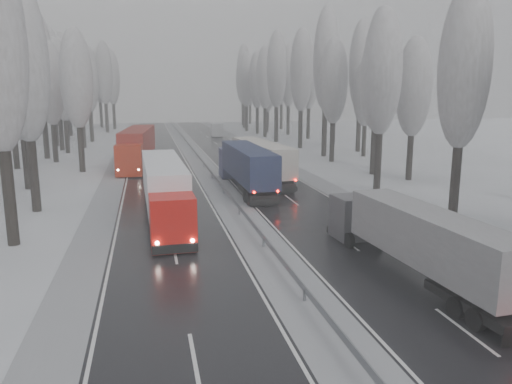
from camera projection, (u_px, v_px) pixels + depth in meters
name	position (u px, v px, depth m)	size (l,w,h in m)	color
ground	(338.00, 346.00, 18.32)	(260.00, 260.00, 0.00)	silver
carriageway_right	(274.00, 187.00, 48.13)	(7.50, 200.00, 0.03)	black
carriageway_left	(164.00, 192.00, 45.94)	(7.50, 200.00, 0.03)	black
median_slush	(220.00, 189.00, 47.03)	(3.00, 200.00, 0.04)	#9C9FA4
shoulder_right	(323.00, 185.00, 49.16)	(2.40, 200.00, 0.04)	#9C9FA4
shoulder_left	(108.00, 194.00, 44.90)	(2.40, 200.00, 0.04)	#9C9FA4
median_guardrail	(220.00, 183.00, 46.90)	(0.12, 200.00, 0.76)	slate
tree_16	(464.00, 69.00, 34.31)	(3.60, 3.60, 16.53)	black
tree_18	(382.00, 73.00, 45.07)	(3.60, 3.60, 16.58)	black
tree_19	(414.00, 88.00, 50.31)	(3.60, 3.60, 14.57)	black
tree_20	(377.00, 81.00, 53.67)	(3.60, 3.60, 15.71)	black
tree_21	(380.00, 65.00, 57.59)	(3.60, 3.60, 18.62)	black
tree_22	(334.00, 82.00, 63.46)	(3.60, 3.60, 15.86)	black
tree_23	(366.00, 93.00, 68.89)	(3.60, 3.60, 13.55)	black
tree_24	(326.00, 60.00, 68.24)	(3.60, 3.60, 20.49)	black
tree_25	(361.00, 67.00, 73.64)	(3.60, 3.60, 19.44)	black
tree_26	(301.00, 71.00, 78.20)	(3.60, 3.60, 18.78)	black
tree_27	(335.00, 77.00, 83.67)	(3.60, 3.60, 17.62)	black
tree_28	(277.00, 70.00, 88.06)	(3.60, 3.60, 19.62)	black
tree_29	(309.00, 77.00, 93.62)	(3.60, 3.60, 18.11)	black
tree_30	(265.00, 78.00, 97.66)	(3.60, 3.60, 17.86)	black
tree_31	(289.00, 76.00, 102.63)	(3.60, 3.60, 18.58)	black
tree_32	(257.00, 80.00, 104.93)	(3.60, 3.60, 17.33)	black
tree_33	(267.00, 90.00, 109.80)	(3.60, 3.60, 14.33)	black
tree_34	(247.00, 80.00, 111.51)	(3.60, 3.60, 17.63)	black
tree_35	(282.00, 79.00, 117.18)	(3.60, 3.60, 18.25)	black
tree_36	(244.00, 74.00, 120.87)	(3.60, 3.60, 20.23)	black
tree_37	(268.00, 85.00, 126.65)	(3.60, 3.60, 16.37)	black
tree_38	(243.00, 81.00, 131.62)	(3.60, 3.60, 17.97)	black
tree_39	(250.00, 85.00, 136.27)	(3.60, 3.60, 16.19)	black
tree_58	(24.00, 64.00, 36.45)	(3.60, 3.60, 17.21)	black
tree_60	(19.00, 86.00, 45.43)	(3.60, 3.60, 14.84)	black
tree_62	(76.00, 79.00, 55.19)	(3.60, 3.60, 16.04)	black
tree_63	(8.00, 75.00, 57.26)	(3.60, 3.60, 16.88)	black
tree_64	(50.00, 84.00, 62.97)	(3.60, 3.60, 15.42)	black
tree_65	(40.00, 64.00, 65.90)	(3.60, 3.60, 19.48)	black
tree_66	(63.00, 86.00, 72.23)	(3.60, 3.60, 15.23)	black
tree_67	(57.00, 78.00, 75.53)	(3.60, 3.60, 17.09)	black
tree_68	(80.00, 80.00, 78.85)	(3.60, 3.60, 16.65)	black
tree_69	(51.00, 70.00, 81.33)	(3.60, 3.60, 19.35)	black
tree_70	(88.00, 80.00, 88.50)	(3.60, 3.60, 17.09)	black
tree_71	(63.00, 71.00, 91.01)	(3.60, 3.60, 19.61)	black
tree_72	(80.00, 87.00, 97.15)	(3.60, 3.60, 15.11)	black
tree_73	(67.00, 80.00, 100.11)	(3.60, 3.60, 17.22)	black
tree_74	(104.00, 74.00, 107.70)	(3.60, 3.60, 19.68)	black
tree_75	(63.00, 77.00, 109.77)	(3.60, 3.60, 18.60)	black
tree_76	(112.00, 78.00, 117.05)	(3.60, 3.60, 18.55)	black
tree_77	(90.00, 90.00, 120.25)	(3.60, 3.60, 14.32)	black
tree_78	(99.00, 76.00, 122.50)	(3.60, 3.60, 19.55)	black
tree_79	(89.00, 83.00, 126.07)	(3.60, 3.60, 17.07)	black
truck_grey_tarp	(415.00, 237.00, 24.62)	(3.16, 14.19, 3.61)	#444448
truck_blue_box	(245.00, 165.00, 46.34)	(2.82, 16.22, 4.15)	navy
truck_cream_box	(258.00, 158.00, 50.98)	(4.11, 16.10, 4.09)	#AAA896
box_truck_distant	(217.00, 129.00, 101.37)	(2.87, 7.34, 2.68)	#ADAEB4
truck_red_white	(165.00, 187.00, 35.27)	(3.06, 16.57, 4.23)	red
truck_red_red	(137.00, 145.00, 60.14)	(4.64, 18.03, 4.58)	#B2210A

